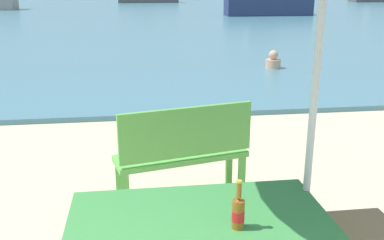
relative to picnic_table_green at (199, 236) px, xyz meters
The scene contains 6 objects.
sea_water 29.26m from the picnic_table_green, 88.97° to the left, with size 120.00×50.00×0.08m, color teal.
picnic_table_green is the anchor object (origin of this frame).
beer_bottle_amber 0.30m from the picnic_table_green, 33.82° to the right, with size 0.07×0.07×0.26m.
bench_green_left 1.59m from the picnic_table_green, 86.48° to the left, with size 1.25×0.62×0.95m.
swimmer_person 8.11m from the picnic_table_green, 69.45° to the left, with size 0.34×0.34×0.41m.
boat_cargo_ship 24.82m from the picnic_table_green, 72.28° to the left, with size 5.02×1.37×1.83m.
Camera 1 is at (-0.84, -1.32, 1.96)m, focal length 41.40 mm.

